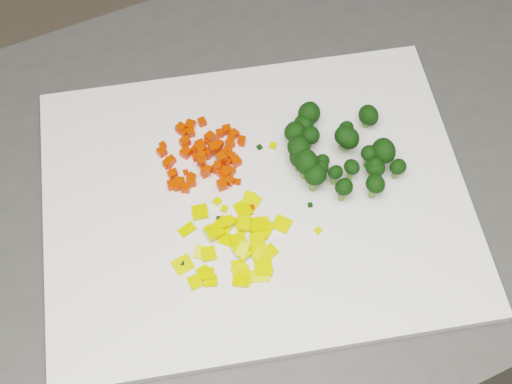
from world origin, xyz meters
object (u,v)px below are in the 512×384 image
counter_block (268,301)px  broccoli_pile (347,141)px  carrot_pile (202,153)px  pepper_pile (230,239)px  cutting_board (256,199)px

counter_block → broccoli_pile: broccoli_pile is taller
carrot_pile → pepper_pile: size_ratio=0.86×
broccoli_pile → counter_block: bearing=156.4°
counter_block → broccoli_pile: size_ratio=7.07×
counter_block → carrot_pile: 0.49m
carrot_pile → broccoli_pile: size_ratio=0.83×
counter_block → pepper_pile: bearing=-145.5°
cutting_board → broccoli_pile: bearing=-2.5°
pepper_pile → broccoli_pile: bearing=10.3°
pepper_pile → cutting_board: bearing=34.1°
counter_block → cutting_board: size_ratio=1.89×
counter_block → carrot_pile: (-0.07, 0.05, 0.48)m
cutting_board → broccoli_pile: (0.12, -0.01, 0.04)m
carrot_pile → counter_block: bearing=-33.0°
carrot_pile → pepper_pile: (-0.03, -0.11, -0.01)m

